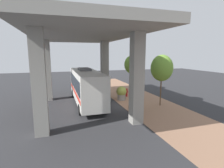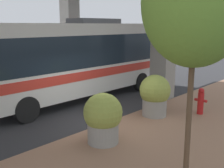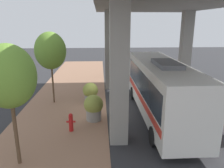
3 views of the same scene
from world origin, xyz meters
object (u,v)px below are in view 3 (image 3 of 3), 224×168
object	(u,v)px
planter_front	(91,92)
street_tree_near	(50,51)
bus	(160,87)
planter_middle	(94,107)
fire_hydrant	(71,122)
street_tree_far	(8,77)

from	to	relation	value
planter_front	street_tree_near	bearing A→B (deg)	177.48
bus	street_tree_near	bearing A→B (deg)	156.66
planter_middle	fire_hydrant	bearing A→B (deg)	-131.11
planter_front	street_tree_far	distance (m)	8.68
street_tree_near	street_tree_far	bearing A→B (deg)	-89.97
bus	planter_front	bearing A→B (deg)	146.01
planter_front	street_tree_near	distance (m)	4.30
bus	fire_hydrant	bearing A→B (deg)	-163.49
planter_front	street_tree_far	size ratio (longest dim) A/B	0.30
street_tree_near	planter_middle	bearing A→B (deg)	-46.82
fire_hydrant	planter_middle	distance (m)	1.94
planter_middle	bus	bearing A→B (deg)	2.55
planter_middle	street_tree_near	world-z (taller)	street_tree_near
planter_front	planter_middle	xyz separation A→B (m)	(0.32, -3.26, 0.06)
bus	street_tree_near	distance (m)	8.30
street_tree_near	bus	bearing A→B (deg)	-23.34
street_tree_near	street_tree_far	xyz separation A→B (m)	(0.00, -7.70, -0.08)
street_tree_near	street_tree_far	size ratio (longest dim) A/B	1.03
street_tree_far	planter_front	bearing A→B (deg)	69.38
bus	planter_middle	size ratio (longest dim) A/B	6.23
bus	planter_front	size ratio (longest dim) A/B	6.60
planter_middle	street_tree_near	bearing A→B (deg)	133.18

